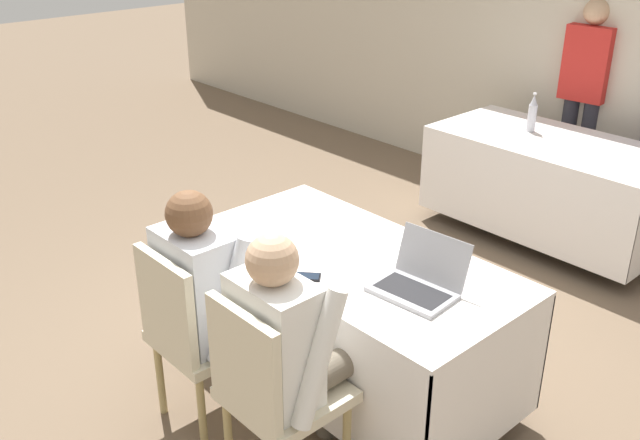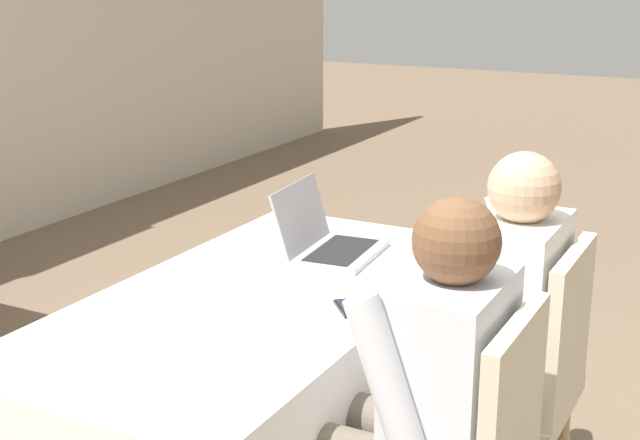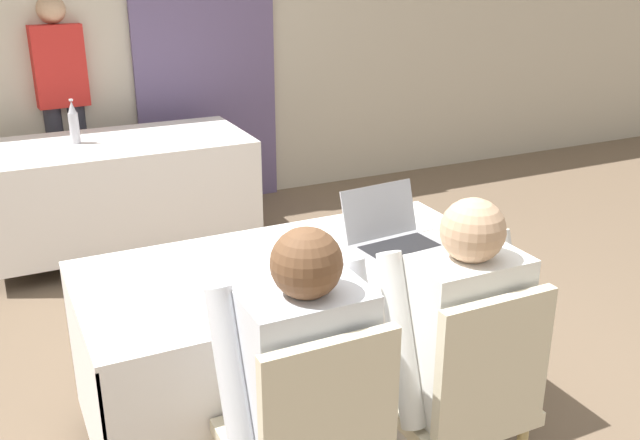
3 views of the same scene
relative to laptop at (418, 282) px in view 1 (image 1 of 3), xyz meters
The scene contains 13 objects.
ground_plane 0.89m from the laptop, behind, with size 24.00×24.00×0.00m, color brown.
conference_table_near 0.47m from the laptop, behind, with size 1.64×0.83×0.74m.
conference_table_far 2.34m from the laptop, 106.96° to the left, with size 1.64×0.83×0.74m.
laptop is the anchor object (origin of this frame).
cell_phone 0.49m from the laptop, 145.72° to the right, with size 0.14×0.13×0.01m.
paper_beside_laptop 0.75m from the laptop, behind, with size 0.32×0.36×0.00m.
paper_centre_table 1.00m from the laptop, 169.74° to the left, with size 0.33×0.36×0.00m.
water_bottle 2.46m from the laptop, 111.79° to the left, with size 0.06×0.06×0.28m.
chair_near_left 1.02m from the laptop, 134.70° to the right, with size 0.44×0.44×0.91m.
chair_near_right 0.76m from the laptop, 101.49° to the right, with size 0.44×0.44×0.91m.
person_checkered_shirt 0.92m from the laptop, 139.29° to the right, with size 0.50×0.52×1.17m.
person_white_shirt 0.62m from the laptop, 103.43° to the right, with size 0.50×0.52×1.17m.
person_red_shirt 3.08m from the laptop, 106.87° to the left, with size 0.36×0.23×1.59m.
Camera 1 is at (2.08, -2.10, 2.30)m, focal length 40.00 mm.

